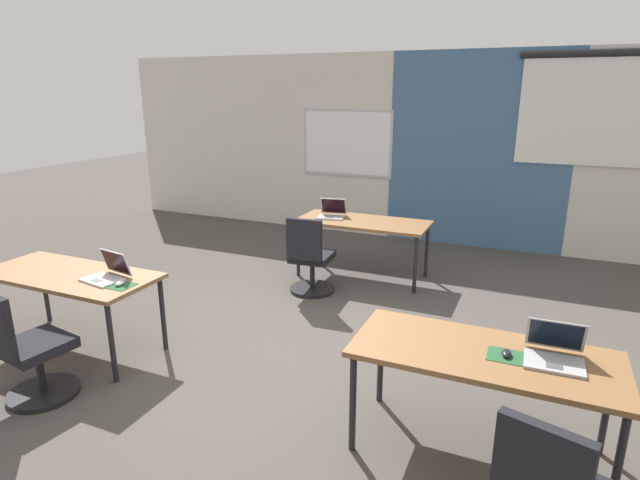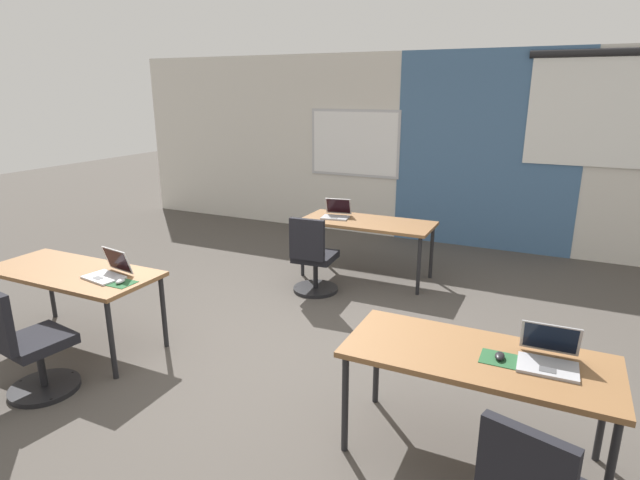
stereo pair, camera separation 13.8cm
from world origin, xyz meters
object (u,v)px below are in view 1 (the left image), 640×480
(desk_near_left, at_px, (69,279))
(mouse_near_left_inner, at_px, (120,283))
(desk_near_right, at_px, (484,361))
(desk_far_center, at_px, (363,225))
(laptop_near_left_inner, at_px, (107,273))
(laptop_near_right_end, at_px, (555,353))
(chair_far_left, at_px, (310,262))
(mouse_near_right_end, at_px, (506,353))
(chair_near_left_inner, at_px, (28,355))
(laptop_far_left, at_px, (332,213))

(desk_near_left, bearing_deg, mouse_near_left_inner, -4.45)
(desk_near_right, bearing_deg, desk_far_center, 122.01)
(laptop_near_left_inner, height_order, laptop_near_right_end, laptop_near_left_inner)
(desk_near_right, relative_size, chair_far_left, 1.74)
(desk_near_left, distance_m, chair_far_left, 2.48)
(desk_far_center, height_order, laptop_near_left_inner, laptop_near_left_inner)
(desk_near_left, relative_size, chair_far_left, 1.74)
(laptop_near_left_inner, bearing_deg, desk_near_right, 9.21)
(laptop_near_left_inner, distance_m, mouse_near_right_end, 3.20)
(chair_near_left_inner, relative_size, laptop_near_right_end, 2.72)
(laptop_near_right_end, xyz_separation_m, mouse_near_right_end, (-0.26, -0.06, -0.03))
(laptop_far_left, height_order, laptop_near_right_end, same)
(desk_near_left, xyz_separation_m, laptop_far_left, (1.33, 2.82, 0.11))
(chair_far_left, bearing_deg, desk_near_left, 51.59)
(desk_far_center, xyz_separation_m, mouse_near_left_inner, (-1.11, -2.85, 0.08))
(desk_far_center, height_order, chair_near_left_inner, chair_near_left_inner)
(laptop_near_left_inner, bearing_deg, mouse_near_right_end, 9.14)
(desk_far_center, bearing_deg, desk_near_right, -57.99)
(laptop_near_left_inner, relative_size, chair_far_left, 0.41)
(desk_far_center, bearing_deg, mouse_near_left_inner, -111.32)
(chair_near_left_inner, xyz_separation_m, chair_far_left, (1.03, 2.77, 0.00))
(chair_near_left_inner, distance_m, mouse_near_right_end, 3.37)
(laptop_near_left_inner, distance_m, chair_far_left, 2.26)
(laptop_near_left_inner, height_order, chair_far_left, laptop_near_left_inner)
(desk_far_center, height_order, chair_far_left, chair_far_left)
(chair_near_left_inner, bearing_deg, mouse_near_left_inner, -103.31)
(laptop_near_right_end, bearing_deg, laptop_far_left, 131.27)
(laptop_near_right_end, bearing_deg, chair_near_left_inner, -168.88)
(laptop_near_right_end, bearing_deg, laptop_near_left_inner, 178.92)
(laptop_far_left, relative_size, laptop_near_right_end, 1.11)
(mouse_near_left_inner, bearing_deg, desk_near_right, 0.99)
(desk_near_left, distance_m, desk_far_center, 3.30)
(desk_near_right, bearing_deg, laptop_near_left_inner, 179.49)
(laptop_far_left, xyz_separation_m, chair_far_left, (0.06, -0.78, -0.39))
(desk_near_left, distance_m, chair_near_left_inner, 0.87)
(laptop_near_left_inner, relative_size, laptop_far_left, 1.00)
(mouse_near_right_end, bearing_deg, desk_near_left, 179.92)
(desk_near_left, distance_m, laptop_near_left_inner, 0.44)
(mouse_near_left_inner, bearing_deg, desk_near_left, 175.55)
(chair_near_left_inner, xyz_separation_m, laptop_far_left, (0.97, 3.55, 0.39))
(laptop_far_left, distance_m, chair_far_left, 0.88)
(desk_near_left, bearing_deg, chair_near_left_inner, -63.92)
(desk_near_right, xyz_separation_m, mouse_near_right_end, (0.13, -0.00, 0.08))
(mouse_near_right_end, bearing_deg, laptop_near_left_inner, 179.42)
(desk_near_left, xyz_separation_m, mouse_near_left_inner, (0.64, -0.05, 0.08))
(desk_near_left, height_order, mouse_near_right_end, mouse_near_right_end)
(desk_far_center, distance_m, chair_far_left, 0.89)
(mouse_near_left_inner, relative_size, mouse_near_right_end, 1.04)
(laptop_far_left, relative_size, mouse_near_right_end, 3.69)
(chair_near_left_inner, height_order, laptop_near_right_end, laptop_near_right_end)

